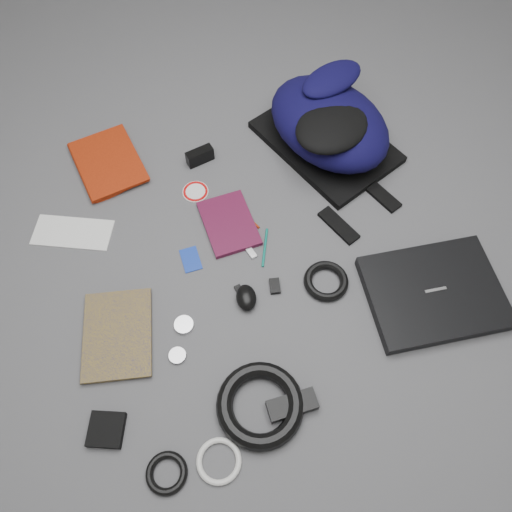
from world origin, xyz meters
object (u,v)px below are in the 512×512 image
object	(u,v)px
mouse	(246,298)
compact_camera	(200,156)
power_brick	(292,405)
pouch	(106,430)
dvd_case	(229,223)
backpack	(329,123)
laptop	(434,293)
textbook_red	(79,174)
comic_book	(83,338)

from	to	relation	value
mouse	compact_camera	bearing A→B (deg)	98.24
power_brick	pouch	xyz separation A→B (m)	(-0.44, 0.08, -0.00)
dvd_case	compact_camera	distance (m)	0.26
backpack	mouse	world-z (taller)	backpack
backpack	laptop	xyz separation A→B (m)	(0.07, -0.59, -0.08)
laptop	pouch	size ratio (longest dim) A/B	4.33
backpack	textbook_red	bearing A→B (deg)	150.60
comic_book	pouch	xyz separation A→B (m)	(0.02, -0.24, 0.00)
textbook_red	dvd_case	distance (m)	0.50
laptop	textbook_red	world-z (taller)	laptop
dvd_case	mouse	bearing A→B (deg)	-97.35
compact_camera	pouch	xyz separation A→B (m)	(-0.42, -0.72, -0.01)
laptop	dvd_case	world-z (taller)	laptop
laptop	compact_camera	xyz separation A→B (m)	(-0.47, 0.65, 0.01)
mouse	power_brick	xyz separation A→B (m)	(0.02, -0.30, -0.01)
comic_book	dvd_case	bearing A→B (deg)	37.63
backpack	comic_book	distance (m)	0.94
backpack	power_brick	world-z (taller)	backpack
pouch	dvd_case	bearing A→B (deg)	46.42
backpack	comic_book	world-z (taller)	backpack
comic_book	power_brick	bearing A→B (deg)	-23.94
backpack	dvd_case	world-z (taller)	backpack
comic_book	pouch	bearing A→B (deg)	-73.87
laptop	pouch	xyz separation A→B (m)	(-0.90, -0.07, -0.01)
compact_camera	mouse	distance (m)	0.50
textbook_red	power_brick	bearing A→B (deg)	-75.08
mouse	dvd_case	bearing A→B (deg)	93.41
comic_book	mouse	bearing A→B (deg)	8.45
mouse	comic_book	bearing A→B (deg)	-174.36
backpack	dvd_case	xyz separation A→B (m)	(-0.38, -0.20, -0.09)
mouse	pouch	world-z (taller)	mouse
comic_book	power_brick	xyz separation A→B (m)	(0.45, -0.33, 0.01)
compact_camera	dvd_case	bearing A→B (deg)	-97.47
comic_book	mouse	xyz separation A→B (m)	(0.43, -0.03, 0.01)
textbook_red	power_brick	size ratio (longest dim) A/B	2.09
laptop	comic_book	distance (m)	0.93
comic_book	mouse	size ratio (longest dim) A/B	3.19
comic_book	laptop	bearing A→B (deg)	1.54
compact_camera	textbook_red	bearing A→B (deg)	160.10
mouse	power_brick	bearing A→B (deg)	-77.04
comic_book	power_brick	distance (m)	0.56
textbook_red	mouse	xyz separation A→B (m)	(0.36, -0.56, 0.01)
compact_camera	power_brick	xyz separation A→B (m)	(0.01, -0.81, -0.01)
backpack	pouch	world-z (taller)	backpack
mouse	power_brick	distance (m)	0.30
laptop	power_brick	bearing A→B (deg)	-154.45
dvd_case	pouch	distance (m)	0.64
backpack	pouch	xyz separation A→B (m)	(-0.83, -0.66, -0.09)
comic_book	compact_camera	xyz separation A→B (m)	(0.44, 0.48, 0.01)
backpack	laptop	distance (m)	0.60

